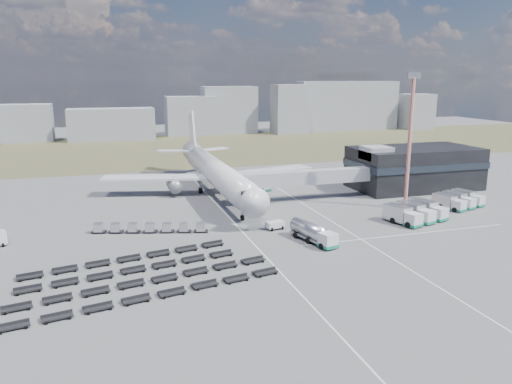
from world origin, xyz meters
name	(u,v)px	position (x,y,z in m)	size (l,w,h in m)	color
ground	(257,234)	(0.00, 0.00, 0.00)	(420.00, 420.00, 0.00)	#565659
grass_strip	(170,149)	(0.00, 110.00, 0.01)	(420.00, 90.00, 0.01)	#4B4A2D
lane_markings	(302,225)	(9.77, 3.00, 0.01)	(47.12, 110.00, 0.01)	silver
terminal	(414,167)	(47.77, 23.96, 5.25)	(30.40, 16.40, 11.00)	black
jet_bridge	(298,178)	(15.90, 20.42, 5.05)	(30.30, 3.80, 7.05)	#939399
airliner	(215,171)	(0.00, 32.38, 5.29)	(51.59, 64.53, 17.62)	silver
skyline	(155,115)	(-0.87, 151.39, 9.69)	(296.21, 24.44, 24.50)	gray
fuel_tanker	(313,233)	(7.64, -6.96, 1.60)	(5.02, 10.23, 3.21)	silver
pushback_tug	(275,225)	(4.00, 1.78, 0.72)	(3.19, 1.79, 1.45)	silver
catering_truck	(261,184)	(11.58, 33.12, 1.29)	(3.62, 5.91, 2.53)	silver
service_trucks_near	(415,212)	(31.31, -1.06, 1.66)	(11.79, 10.13, 3.06)	silver
service_trucks_far	(459,200)	(46.15, 5.18, 1.50)	(10.70, 9.27, 2.75)	silver
uld_row	(150,228)	(-17.66, 6.35, 0.94)	(19.95, 6.97, 1.57)	black
baggage_dollies	(139,276)	(-21.18, -14.01, 0.41)	(36.80, 22.46, 0.82)	black
floodlight_mast	(410,142)	(34.97, 7.75, 13.85)	(2.64, 2.13, 27.64)	red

